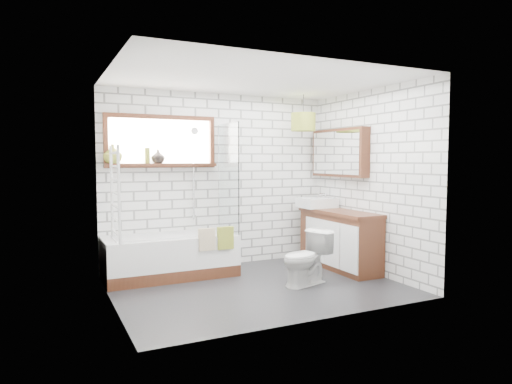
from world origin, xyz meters
name	(u,v)px	position (x,y,z in m)	size (l,w,h in m)	color
floor	(258,287)	(0.00, 0.00, -0.01)	(3.40, 2.60, 0.01)	black
ceiling	(258,79)	(0.00, 0.00, 2.50)	(3.40, 2.60, 0.01)	white
wall_back	(219,180)	(0.00, 1.30, 1.25)	(3.40, 0.01, 2.50)	white
wall_front	(318,191)	(0.00, -1.30, 1.25)	(3.40, 0.01, 2.50)	white
wall_left	(111,188)	(-1.70, 0.00, 1.25)	(0.01, 2.60, 2.50)	white
wall_right	(370,182)	(1.70, 0.00, 1.25)	(0.01, 2.60, 2.50)	white
window	(162,141)	(-0.85, 1.26, 1.80)	(1.52, 0.16, 0.68)	#3A1B10
towel_radiator	(115,193)	(-1.66, 0.00, 1.20)	(0.06, 0.52, 1.00)	white
mirror_cabinet	(339,153)	(1.62, 0.60, 1.65)	(0.16, 1.20, 0.70)	#3A1B10
shower_riser	(194,174)	(-0.40, 1.26, 1.35)	(0.02, 0.02, 1.30)	silver
bathtub	(170,256)	(-0.84, 0.92, 0.28)	(1.71, 0.75, 0.55)	white
shower_screen	(228,178)	(0.00, 0.92, 1.30)	(0.02, 0.72, 1.50)	white
towel_green	(225,238)	(-0.20, 0.55, 0.53)	(0.22, 0.06, 0.29)	olive
towel_beige	(207,239)	(-0.46, 0.55, 0.53)	(0.22, 0.05, 0.28)	tan
vanity	(339,239)	(1.47, 0.36, 0.41)	(0.47, 1.45, 0.83)	#3A1B10
basin	(317,203)	(1.41, 0.86, 0.90)	(0.50, 0.44, 0.15)	white
tap	(326,198)	(1.57, 0.86, 0.96)	(0.03, 0.03, 0.16)	silver
toilet	(306,258)	(0.58, -0.18, 0.34)	(0.66, 0.38, 0.67)	white
vase_olive	(113,155)	(-1.50, 1.23, 1.61)	(0.24, 0.24, 0.25)	olive
vase_dark	(158,158)	(-0.91, 1.23, 1.58)	(0.18, 0.18, 0.19)	black
bottle	(147,157)	(-1.05, 1.23, 1.58)	(0.07, 0.07, 0.21)	olive
pendant	(303,122)	(1.14, 0.83, 2.10)	(0.36, 0.36, 0.26)	olive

